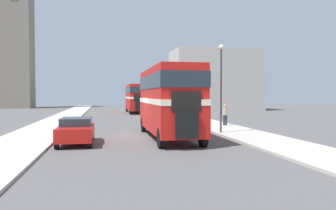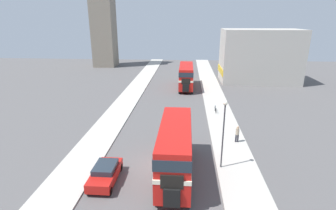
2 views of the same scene
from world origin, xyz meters
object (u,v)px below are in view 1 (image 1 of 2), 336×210
object	(u,v)px
bus_distant	(136,96)
pedestrian_walking	(225,113)
church_tower	(17,17)
car_parked_near	(76,130)
bicycle_on_pavement	(184,115)
double_decker_bus	(168,97)
street_lamp	(221,75)

from	to	relation	value
bus_distant	pedestrian_walking	size ratio (longest dim) A/B	5.58
bus_distant	church_tower	world-z (taller)	church_tower
bus_distant	pedestrian_walking	distance (m)	22.58
car_parked_near	pedestrian_walking	bearing A→B (deg)	33.35
bus_distant	car_parked_near	world-z (taller)	bus_distant
bus_distant	bicycle_on_pavement	xyz separation A→B (m)	(4.06, -13.00, -1.95)
bicycle_on_pavement	church_tower	bearing A→B (deg)	126.23
bus_distant	church_tower	distance (m)	33.87
bicycle_on_pavement	church_tower	xyz separation A→B (m)	(-25.24, 34.45, 17.38)
double_decker_bus	bus_distant	bearing A→B (deg)	88.64
bicycle_on_pavement	car_parked_near	bearing A→B (deg)	-121.58
double_decker_bus	church_tower	xyz separation A→B (m)	(-20.52, 49.37, 15.37)
double_decker_bus	street_lamp	bearing A→B (deg)	16.49
street_lamp	church_tower	bearing A→B (deg)	116.77
car_parked_near	bicycle_on_pavement	bearing A→B (deg)	58.42
bus_distant	street_lamp	size ratio (longest dim) A/B	1.66
pedestrian_walking	bicycle_on_pavement	distance (m)	9.01
car_parked_near	church_tower	size ratio (longest dim) A/B	0.11
bus_distant	church_tower	xyz separation A→B (m)	(-21.18, 21.45, 15.44)
bicycle_on_pavement	street_lamp	size ratio (longest dim) A/B	0.30
bicycle_on_pavement	street_lamp	world-z (taller)	street_lamp
church_tower	double_decker_bus	bearing A→B (deg)	-67.43
pedestrian_walking	church_tower	xyz separation A→B (m)	(-26.50, 43.35, 16.76)
car_parked_near	street_lamp	xyz separation A→B (m)	(9.13, 2.54, 3.22)
street_lamp	car_parked_near	bearing A→B (deg)	-164.44
double_decker_bus	bicycle_on_pavement	world-z (taller)	double_decker_bus
bus_distant	car_parked_near	size ratio (longest dim) A/B	2.41
double_decker_bus	bicycle_on_pavement	distance (m)	15.78
street_lamp	double_decker_bus	bearing A→B (deg)	-163.51
double_decker_bus	bus_distant	distance (m)	27.93
church_tower	bicycle_on_pavement	bearing A→B (deg)	-53.77
car_parked_near	street_lamp	distance (m)	10.01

